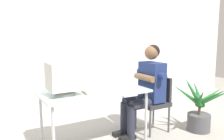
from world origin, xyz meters
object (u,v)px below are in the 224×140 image
(keyboard, at_px, (88,90))
(desk_mug, at_px, (82,85))
(crt_monitor, at_px, (64,76))
(potted_plant, at_px, (200,109))
(desk, at_px, (94,95))
(office_chair, at_px, (155,100))
(person_seated, at_px, (146,86))

(keyboard, relative_size, desk_mug, 4.42)
(crt_monitor, height_order, potted_plant, crt_monitor)
(desk, distance_m, keyboard, 0.12)
(desk, distance_m, office_chair, 1.01)
(crt_monitor, relative_size, keyboard, 0.91)
(desk, relative_size, office_chair, 1.69)
(desk, bearing_deg, person_seated, -3.43)
(desk, xyz_separation_m, potted_plant, (1.56, -0.40, -0.34))
(desk, relative_size, keyboard, 3.20)
(potted_plant, bearing_deg, keyboard, 166.79)
(office_chair, bearing_deg, keyboard, 178.02)
(keyboard, distance_m, potted_plant, 1.76)
(desk, distance_m, crt_monitor, 0.49)
(office_chair, bearing_deg, potted_plant, -31.84)
(person_seated, bearing_deg, desk_mug, 162.34)
(desk, height_order, keyboard, keyboard)
(desk, distance_m, desk_mug, 0.27)
(crt_monitor, bearing_deg, desk_mug, 38.40)
(desk_mug, bearing_deg, crt_monitor, -141.60)
(desk, height_order, crt_monitor, crt_monitor)
(keyboard, relative_size, person_seated, 0.33)
(crt_monitor, xyz_separation_m, person_seated, (1.22, -0.03, -0.24))
(desk, height_order, desk_mug, desk_mug)
(person_seated, bearing_deg, crt_monitor, 178.60)
(keyboard, distance_m, person_seated, 0.92)
(office_chair, bearing_deg, crt_monitor, 178.78)
(desk, xyz_separation_m, person_seated, (0.81, -0.05, 0.04))
(potted_plant, distance_m, desk_mug, 1.81)
(desk_mug, bearing_deg, keyboard, -94.82)
(crt_monitor, bearing_deg, office_chair, -1.22)
(crt_monitor, bearing_deg, desk, 2.72)
(crt_monitor, bearing_deg, keyboard, 1.59)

